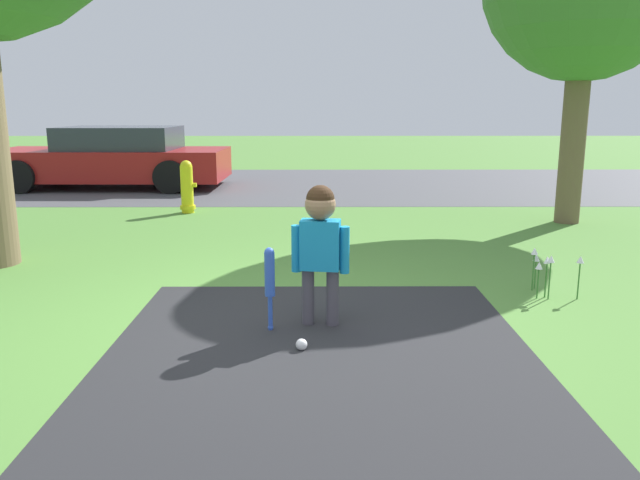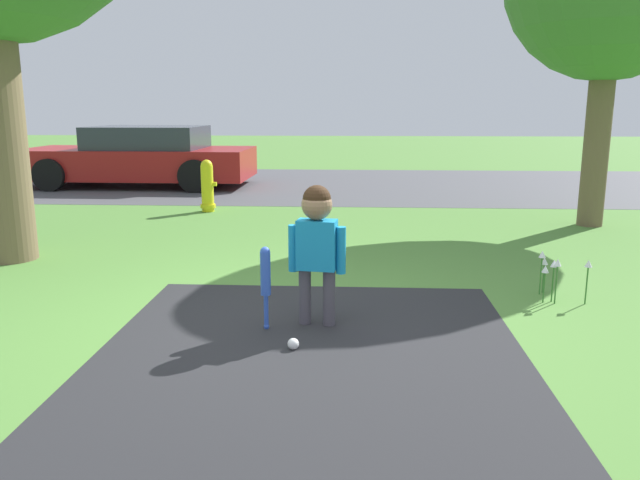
{
  "view_description": "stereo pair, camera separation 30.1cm",
  "coord_description": "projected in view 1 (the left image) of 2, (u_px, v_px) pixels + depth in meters",
  "views": [
    {
      "loc": [
        0.43,
        -4.42,
        1.6
      ],
      "look_at": [
        0.45,
        0.41,
        0.56
      ],
      "focal_mm": 35.0,
      "sensor_mm": 36.0,
      "label": 1
    },
    {
      "loc": [
        0.73,
        -4.41,
        1.6
      ],
      "look_at": [
        0.45,
        0.41,
        0.56
      ],
      "focal_mm": 35.0,
      "sensor_mm": 36.0,
      "label": 2
    }
  ],
  "objects": [
    {
      "name": "ground_plane",
      "position": [
        260.0,
        325.0,
        4.66
      ],
      "size": [
        60.0,
        60.0,
        0.0
      ],
      "primitive_type": "plane",
      "color": "#518438"
    },
    {
      "name": "street_strip",
      "position": [
        296.0,
        184.0,
        13.02
      ],
      "size": [
        40.0,
        6.0,
        0.01
      ],
      "color": "#4C4C51",
      "rests_on": "ground"
    },
    {
      "name": "child",
      "position": [
        320.0,
        235.0,
        4.53
      ],
      "size": [
        0.42,
        0.22,
        1.05
      ],
      "rotation": [
        0.0,
        0.0,
        -0.14
      ],
      "color": "#4C4751",
      "rests_on": "ground"
    },
    {
      "name": "baseball_bat",
      "position": [
        270.0,
        277.0,
        4.47
      ],
      "size": [
        0.07,
        0.07,
        0.62
      ],
      "color": "blue",
      "rests_on": "ground"
    },
    {
      "name": "sports_ball",
      "position": [
        302.0,
        344.0,
        4.17
      ],
      "size": [
        0.08,
        0.08,
        0.08
      ],
      "color": "white",
      "rests_on": "ground"
    },
    {
      "name": "fire_hydrant",
      "position": [
        187.0,
        187.0,
        9.47
      ],
      "size": [
        0.26,
        0.23,
        0.8
      ],
      "color": "yellow",
      "rests_on": "ground"
    },
    {
      "name": "parked_car",
      "position": [
        113.0,
        158.0,
        12.43
      ],
      "size": [
        4.58,
        2.13,
        1.2
      ],
      "rotation": [
        0.0,
        0.0,
        3.13
      ],
      "color": "maroon",
      "rests_on": "ground"
    },
    {
      "name": "flower_bed",
      "position": [
        548.0,
        262.0,
        5.32
      ],
      "size": [
        0.4,
        0.37,
        0.39
      ],
      "color": "#38702D",
      "rests_on": "ground"
    }
  ]
}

